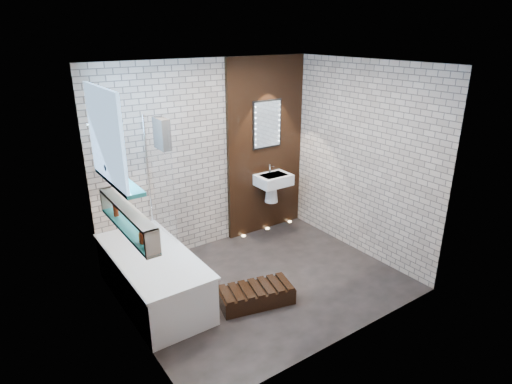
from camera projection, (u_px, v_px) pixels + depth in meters
ground at (263, 282)px, 5.31m from camera, size 3.20×3.20×0.00m
room_shell at (264, 183)px, 4.85m from camera, size 3.24×3.20×2.60m
walnut_panel at (265, 147)px, 6.33m from camera, size 1.30×0.06×2.60m
clerestory_window at (108, 145)px, 4.07m from camera, size 0.18×1.00×0.94m
display_niche at (127, 219)px, 4.19m from camera, size 0.14×1.30×0.26m
bathtub at (153, 276)px, 4.90m from camera, size 0.79×1.74×0.70m
bath_screen at (160, 178)px, 5.08m from camera, size 0.01×0.78×1.40m
towel at (162, 134)px, 4.75m from camera, size 0.10×0.27×0.35m
shower_head at (115, 121)px, 4.64m from camera, size 0.18×0.18×0.02m
washbasin at (273, 184)px, 6.37m from camera, size 0.50×0.36×0.58m
led_mirror at (267, 124)px, 6.18m from camera, size 0.50×0.02×0.70m
walnut_step at (256, 296)px, 4.88m from camera, size 0.90×0.56×0.19m
niche_bottles at (134, 229)px, 4.06m from camera, size 0.05×0.91×0.13m
sill_vases at (115, 166)px, 4.27m from camera, size 0.21×0.21×0.21m
floor_uplights at (267, 228)px, 6.74m from camera, size 0.96×0.06×0.01m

